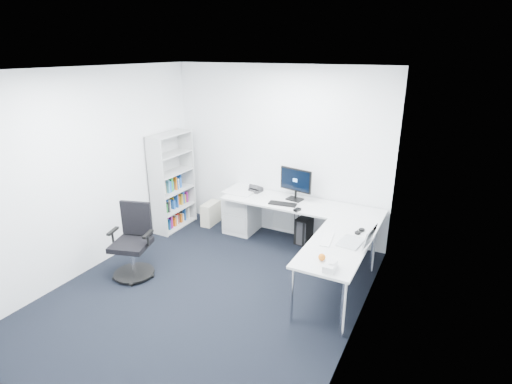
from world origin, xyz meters
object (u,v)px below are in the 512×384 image
at_px(l_desk, 291,234).
at_px(laptop, 351,233).
at_px(task_chair, 131,243).
at_px(bookshelf, 172,182).
at_px(monitor, 295,184).

height_order(l_desk, laptop, laptop).
bearing_deg(task_chair, l_desk, 25.26).
bearing_deg(bookshelf, task_chair, -71.78).
bearing_deg(laptop, l_desk, 155.70).
height_order(l_desk, monitor, monitor).
distance_m(bookshelf, monitor, 2.08).
height_order(l_desk, bookshelf, bookshelf).
bearing_deg(laptop, task_chair, -154.94).
xyz_separation_m(l_desk, bookshelf, (-2.17, 0.05, 0.46)).
distance_m(task_chair, monitor, 2.52).
bearing_deg(task_chair, laptop, 2.00).
bearing_deg(task_chair, monitor, 35.26).
xyz_separation_m(task_chair, laptop, (2.67, 0.90, 0.34)).
distance_m(l_desk, laptop, 1.26).
bearing_deg(l_desk, task_chair, -138.03).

